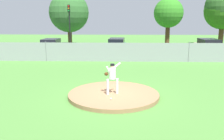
# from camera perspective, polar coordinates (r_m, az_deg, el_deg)

# --- Properties ---
(ground_plane) EXTENTS (80.00, 80.00, 0.00)m
(ground_plane) POSITION_cam_1_polar(r_m,az_deg,el_deg) (18.09, 0.91, -0.23)
(ground_plane) COLOR #4C8438
(asphalt_strip) EXTENTS (44.00, 7.00, 0.01)m
(asphalt_strip) POSITION_cam_1_polar(r_m,az_deg,el_deg) (26.45, 1.26, 3.76)
(asphalt_strip) COLOR #2B2B2D
(asphalt_strip) RESTS_ON ground_plane
(pitchers_mound) EXTENTS (4.58, 4.58, 0.19)m
(pitchers_mound) POSITION_cam_1_polar(r_m,az_deg,el_deg) (12.27, 0.39, -5.86)
(pitchers_mound) COLOR #99704C
(pitchers_mound) RESTS_ON ground_plane
(pitcher_youth) EXTENTS (0.82, 0.32, 1.61)m
(pitcher_youth) POSITION_cam_1_polar(r_m,az_deg,el_deg) (11.80, 0.04, -1.33)
(pitcher_youth) COLOR silver
(pitcher_youth) RESTS_ON pitchers_mound
(baseball) EXTENTS (0.07, 0.07, 0.07)m
(baseball) POSITION_cam_1_polar(r_m,az_deg,el_deg) (11.28, -0.26, -6.82)
(baseball) COLOR white
(baseball) RESTS_ON pitchers_mound
(chainlink_fence) EXTENTS (32.47, 0.07, 1.82)m
(chainlink_fence) POSITION_cam_1_polar(r_m,az_deg,el_deg) (21.87, 1.12, 4.24)
(chainlink_fence) COLOR gray
(chainlink_fence) RESTS_ON ground_plane
(parked_car_white) EXTENTS (1.86, 4.13, 1.69)m
(parked_car_white) POSITION_cam_1_polar(r_m,az_deg,el_deg) (27.18, -14.23, 5.31)
(parked_car_white) COLOR silver
(parked_car_white) RESTS_ON ground_plane
(parked_car_champagne) EXTENTS (1.97, 4.79, 1.71)m
(parked_car_champagne) POSITION_cam_1_polar(r_m,az_deg,el_deg) (28.05, 21.91, 5.06)
(parked_car_champagne) COLOR tan
(parked_car_champagne) RESTS_ON ground_plane
(parked_car_teal) EXTENTS (2.08, 4.75, 1.72)m
(parked_car_teal) POSITION_cam_1_polar(r_m,az_deg,el_deg) (26.60, 1.11, 5.59)
(parked_car_teal) COLOR #146066
(parked_car_teal) RESTS_ON ground_plane
(traffic_light_near) EXTENTS (0.28, 0.46, 5.49)m
(traffic_light_near) POSITION_cam_1_polar(r_m,az_deg,el_deg) (31.02, -10.08, 11.70)
(traffic_light_near) COLOR black
(traffic_light_near) RESTS_ON ground_plane
(tree_tall_centre) EXTENTS (5.46, 5.46, 7.39)m
(tree_tall_centre) POSITION_cam_1_polar(r_m,az_deg,el_deg) (34.56, -10.14, 13.28)
(tree_tall_centre) COLOR #4C331E
(tree_tall_centre) RESTS_ON ground_plane
(tree_slender_far) EXTENTS (3.92, 3.92, 6.53)m
(tree_slender_far) POSITION_cam_1_polar(r_m,az_deg,el_deg) (33.83, 13.24, 12.96)
(tree_slender_far) COLOR #4C331E
(tree_slender_far) RESTS_ON ground_plane
(tree_broad_left) EXTENTS (5.02, 5.02, 7.37)m
(tree_broad_left) POSITION_cam_1_polar(r_m,az_deg,el_deg) (37.04, 24.82, 12.59)
(tree_broad_left) COLOR #4C331E
(tree_broad_left) RESTS_ON ground_plane
(tree_broad_right) EXTENTS (5.10, 5.10, 7.92)m
(tree_broad_right) POSITION_cam_1_polar(r_m,az_deg,el_deg) (37.01, 25.03, 13.35)
(tree_broad_right) COLOR #4C331E
(tree_broad_right) RESTS_ON ground_plane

